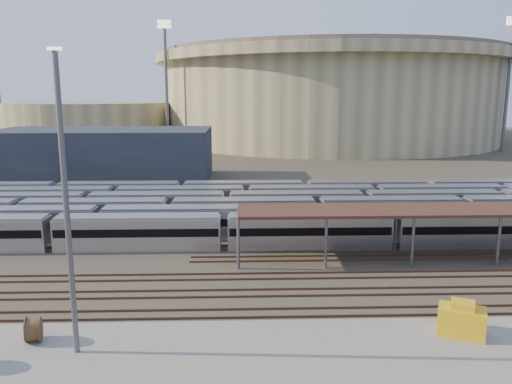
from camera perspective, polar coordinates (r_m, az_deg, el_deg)
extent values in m
plane|color=#383026|center=(48.88, 7.52, -9.11)|extent=(420.00, 420.00, 0.00)
cube|color=gray|center=(34.66, 3.12, -17.74)|extent=(50.00, 9.00, 0.20)
cube|color=#A2A2A6|center=(55.34, -3.63, -4.65)|extent=(112.00, 2.90, 3.60)
cube|color=#A2A2A6|center=(59.40, 0.32, -3.52)|extent=(112.00, 2.90, 3.60)
cube|color=#A2A2A6|center=(64.19, 7.02, -2.49)|extent=(112.00, 2.90, 3.60)
cube|color=#A2A2A6|center=(67.54, -3.34, -1.74)|extent=(112.00, 2.90, 3.60)
cube|color=#A2A2A6|center=(71.63, -1.12, -0.98)|extent=(112.00, 2.90, 3.60)
cube|color=#A2A2A6|center=(76.38, 5.63, -0.27)|extent=(112.00, 2.90, 3.60)
cylinder|color=#58585D|center=(48.68, -2.04, -5.99)|extent=(0.30, 0.30, 5.00)
cylinder|color=#58585D|center=(53.87, -2.03, -4.30)|extent=(0.30, 0.30, 5.00)
cylinder|color=#58585D|center=(49.39, 8.00, -5.84)|extent=(0.30, 0.30, 5.00)
cylinder|color=#58585D|center=(54.51, 7.05, -4.19)|extent=(0.30, 0.30, 5.00)
cylinder|color=#58585D|center=(51.54, 17.48, -5.54)|extent=(0.30, 0.30, 5.00)
cylinder|color=#58585D|center=(56.46, 15.69, -3.99)|extent=(0.30, 0.30, 5.00)
cylinder|color=#58585D|center=(54.95, 25.98, -5.14)|extent=(0.30, 0.30, 5.00)
cylinder|color=#58585D|center=(59.59, 23.59, -3.73)|extent=(0.30, 0.30, 5.00)
cube|color=#4C3323|center=(47.23, 7.86, -9.73)|extent=(170.00, 0.12, 0.18)
cube|color=#4C3323|center=(48.62, 7.57, -9.11)|extent=(170.00, 0.12, 0.18)
cube|color=#4C3323|center=(43.58, 8.76, -11.59)|extent=(170.00, 0.12, 0.18)
cube|color=#4C3323|center=(44.94, 8.40, -10.86)|extent=(170.00, 0.12, 0.18)
cube|color=#4C3323|center=(39.99, 9.83, -13.78)|extent=(170.00, 0.12, 0.18)
cube|color=#4C3323|center=(41.33, 9.40, -12.92)|extent=(170.00, 0.12, 0.18)
cylinder|color=tan|center=(188.13, 8.32, 10.15)|extent=(116.00, 116.00, 28.00)
cylinder|color=tan|center=(188.53, 8.45, 14.87)|extent=(124.00, 124.00, 3.00)
cylinder|color=brown|center=(188.70, 8.47, 15.55)|extent=(120.00, 120.00, 1.50)
cylinder|color=tan|center=(183.11, -18.58, 7.48)|extent=(56.00, 56.00, 14.00)
cube|color=#1E232D|center=(104.53, -16.98, 4.15)|extent=(42.00, 20.00, 10.00)
cylinder|color=#58585D|center=(156.81, -10.20, 11.39)|extent=(1.00, 1.00, 36.00)
cube|color=#FFF2CC|center=(158.13, -10.45, 18.36)|extent=(4.00, 0.60, 2.40)
cylinder|color=#58585D|center=(164.75, 26.80, 10.37)|extent=(1.00, 1.00, 36.00)
cylinder|color=#58585D|center=(205.24, -2.52, 11.45)|extent=(1.00, 1.00, 36.00)
cube|color=#FFF2CC|center=(206.25, -2.57, 16.79)|extent=(4.00, 0.60, 2.40)
cylinder|color=brown|center=(38.35, -24.09, -14.14)|extent=(1.38, 1.95, 1.76)
cylinder|color=#58585D|center=(33.07, -20.84, -1.94)|extent=(0.36, 0.36, 19.13)
cube|color=#FFF2CC|center=(32.41, -22.05, 14.95)|extent=(0.80, 0.31, 0.20)
cube|color=gold|center=(38.85, 22.42, -13.51)|extent=(3.67, 3.09, 1.96)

